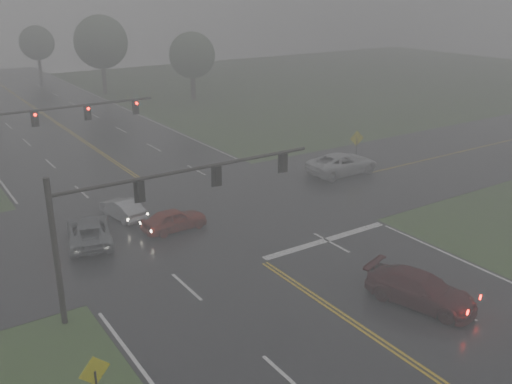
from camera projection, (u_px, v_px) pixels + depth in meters
main_road at (208, 225)px, 34.14m from camera, size 18.00×160.00×0.02m
cross_street at (193, 215)px, 35.70m from camera, size 120.00×14.00×0.02m
stop_bar at (326, 240)px, 32.09m from camera, size 8.50×0.50×0.01m
sedan_maroon at (419, 304)px, 25.68m from camera, size 3.45×5.37×1.45m
sedan_red at (175, 230)px, 33.46m from camera, size 3.90×1.67×1.31m
sedan_silver at (123, 218)px, 35.19m from camera, size 1.85×3.87×1.22m
car_grey at (90, 243)px, 31.79m from camera, size 3.45×5.34×1.37m
pickup_white at (342, 174)px, 43.56m from camera, size 5.78×2.76×1.59m
signal_gantry_near at (146, 203)px, 24.79m from camera, size 12.84×0.28×6.50m
signal_gantry_far at (39, 128)px, 38.01m from camera, size 11.96×0.33×6.54m
sign_diamond_west at (96, 379)px, 18.06m from camera, size 1.07×0.21×2.59m
sign_diamond_east at (357, 143)px, 44.46m from camera, size 1.22×0.23×2.96m
tree_ne_a at (101, 42)px, 74.05m from camera, size 6.91×6.91×10.15m
tree_e_near at (192, 55)px, 70.31m from camera, size 5.68×5.68×8.34m
tree_n_far at (37, 43)px, 89.19m from camera, size 5.35×5.35×7.85m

